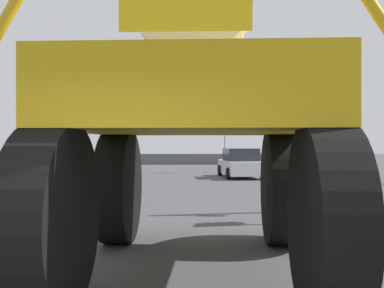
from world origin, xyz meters
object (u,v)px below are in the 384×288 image
at_px(oversize_sprayer, 195,120).
at_px(streetlight_far_left, 40,104).
at_px(sedan_ahead, 240,164).
at_px(traffic_signal_near_right, 345,116).
at_px(traffic_signal_far_left, 225,124).

distance_m(oversize_sprayer, streetlight_far_left, 20.75).
distance_m(oversize_sprayer, sedan_ahead, 17.94).
bearing_deg(sedan_ahead, oversize_sprayer, 166.49).
distance_m(oversize_sprayer, traffic_signal_near_right, 5.43).
height_order(traffic_signal_far_left, streetlight_far_left, streetlight_far_left).
relative_size(traffic_signal_near_right, streetlight_far_left, 0.47).
relative_size(oversize_sprayer, streetlight_far_left, 0.77).
bearing_deg(traffic_signal_far_left, oversize_sprayer, -93.88).
bearing_deg(sedan_ahead, streetlight_far_left, 78.24).
relative_size(traffic_signal_near_right, traffic_signal_far_left, 0.81).
bearing_deg(sedan_ahead, traffic_signal_far_left, 0.87).
distance_m(sedan_ahead, traffic_signal_far_left, 4.90).
xyz_separation_m(oversize_sprayer, sedan_ahead, (2.08, 17.77, -1.37)).
xyz_separation_m(traffic_signal_near_right, streetlight_far_left, (-12.18, 14.47, 1.55)).
xyz_separation_m(sedan_ahead, traffic_signal_far_left, (-0.58, 4.32, 2.24)).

